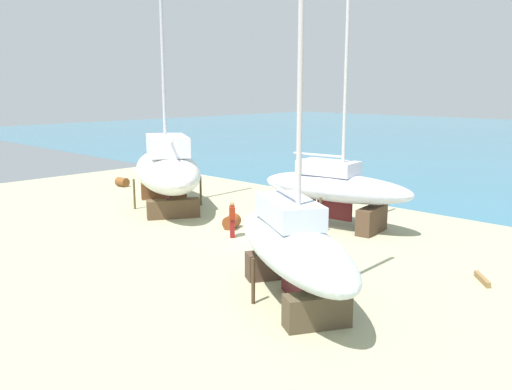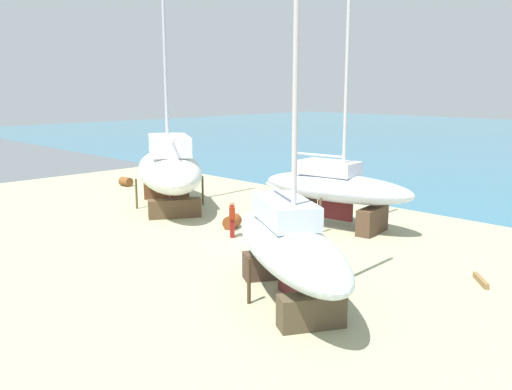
# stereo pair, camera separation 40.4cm
# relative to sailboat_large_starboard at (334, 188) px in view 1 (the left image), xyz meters

# --- Properties ---
(ground_plane) EXTENTS (45.53, 45.53, 0.00)m
(ground_plane) POSITION_rel_sailboat_large_starboard_xyz_m (-1.27, -5.49, -1.91)
(ground_plane) COLOR tan
(sailboat_large_starboard) EXTENTS (8.11, 3.62, 11.45)m
(sailboat_large_starboard) POSITION_rel_sailboat_large_starboard_xyz_m (0.00, 0.00, 0.00)
(sailboat_large_starboard) COLOR brown
(sailboat_large_starboard) RESTS_ON ground
(sailboat_far_slipway) EXTENTS (8.41, 6.26, 13.10)m
(sailboat_far_slipway) POSITION_rel_sailboat_large_starboard_xyz_m (4.53, -8.47, -0.09)
(sailboat_far_slipway) COLOR #4C3F2C
(sailboat_far_slipway) RESTS_ON ground
(sailboat_small_center) EXTENTS (10.74, 8.32, 15.49)m
(sailboat_small_center) POSITION_rel_sailboat_large_starboard_xyz_m (-9.24, -3.02, 0.29)
(sailboat_small_center) COLOR brown
(sailboat_small_center) RESTS_ON ground
(worker) EXTENTS (0.49, 0.46, 1.64)m
(worker) POSITION_rel_sailboat_large_starboard_xyz_m (-2.12, -4.79, -1.07)
(worker) COLOR maroon
(worker) RESTS_ON ground
(barrel_ochre) EXTENTS (0.94, 1.04, 0.65)m
(barrel_ochre) POSITION_rel_sailboat_large_starboard_xyz_m (-3.28, -3.73, -1.59)
(barrel_ochre) COLOR brown
(barrel_ochre) RESTS_ON ground
(barrel_rust_far) EXTENTS (0.91, 0.69, 0.62)m
(barrel_rust_far) POSITION_rel_sailboat_large_starboard_xyz_m (-16.82, -1.23, -1.61)
(barrel_rust_far) COLOR brown
(barrel_rust_far) RESTS_ON ground
(timber_plank_far) EXTENTS (0.95, 1.07, 0.20)m
(timber_plank_far) POSITION_rel_sailboat_large_starboard_xyz_m (8.31, -2.67, -1.81)
(timber_plank_far) COLOR olive
(timber_plank_far) RESTS_ON ground
(timber_short_cross) EXTENTS (2.29, 1.12, 0.16)m
(timber_short_cross) POSITION_rel_sailboat_large_starboard_xyz_m (1.30, -5.16, -1.83)
(timber_short_cross) COLOR brown
(timber_short_cross) RESTS_ON ground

